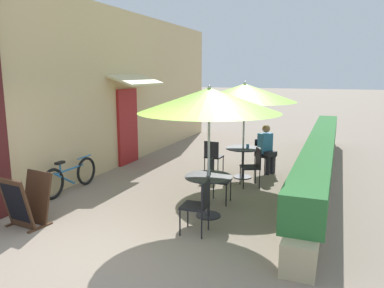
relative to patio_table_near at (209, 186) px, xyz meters
The scene contains 17 objects.
ground_plane 2.37m from the patio_table_near, 116.86° to the right, with size 120.00×120.00×0.00m, color gray.
cafe_facade_wall 5.17m from the patio_table_near, 136.43° to the left, with size 0.98×11.18×4.20m.
planter_hedge 3.84m from the patio_table_near, 63.53° to the left, with size 0.60×10.18×1.01m.
patio_table_near is the anchor object (origin of this frame).
patio_umbrella_near 1.51m from the patio_table_near, 116.57° to the left, with size 2.45×2.45×2.33m.
cafe_chair_near_left 0.77m from the patio_table_near, 97.81° to the left, with size 0.41×0.41×0.87m.
cafe_chair_near_right 0.77m from the patio_table_near, 82.19° to the right, with size 0.41×0.41×0.87m.
coffee_cup_near 0.24m from the patio_table_near, 105.86° to the left, with size 0.07×0.07×0.09m.
patio_table_mid 2.71m from the patio_table_near, 90.97° to the left, with size 0.84×0.84×0.74m.
patio_umbrella_mid 3.11m from the patio_table_near, 90.97° to the left, with size 2.45×2.45×2.33m.
cafe_chair_mid_left 3.40m from the patio_table_near, 84.65° to the left, with size 0.56×0.56×0.87m.
seated_patron_mid_left 3.35m from the patio_table_near, 82.97° to the left, with size 0.51×0.49×1.25m.
cafe_chair_mid_right 2.81m from the patio_table_near, 106.77° to the left, with size 0.43×0.43×0.87m.
cafe_chair_mid_back 2.09m from the patio_table_near, 80.20° to the left, with size 0.53×0.53×0.87m.
coffee_cup_mid 2.75m from the patio_table_near, 88.83° to the left, with size 0.07×0.07×0.09m.
bicycle_leaning 3.26m from the patio_table_near, behind, with size 0.10×1.73×0.73m.
menu_board 3.08m from the patio_table_near, 150.81° to the right, with size 0.66×0.69×0.88m.
Camera 1 is at (3.10, -3.98, 2.53)m, focal length 35.00 mm.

